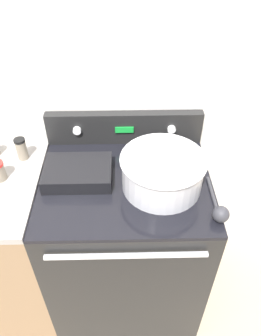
{
  "coord_description": "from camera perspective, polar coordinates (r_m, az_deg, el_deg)",
  "views": [
    {
      "loc": [
        -0.0,
        -0.74,
        1.92
      ],
      "look_at": [
        0.02,
        0.34,
        0.98
      ],
      "focal_mm": 35.0,
      "sensor_mm": 36.0,
      "label": 1
    }
  ],
  "objects": [
    {
      "name": "mixing_bowl",
      "position": [
        1.39,
        5.77,
        -0.45
      ],
      "size": [
        0.36,
        0.36,
        0.15
      ],
      "color": "silver",
      "rests_on": "stove_range"
    },
    {
      "name": "ladle",
      "position": [
        1.34,
        15.45,
        -7.36
      ],
      "size": [
        0.07,
        0.27,
        0.07
      ],
      "color": "#333338",
      "rests_on": "stove_range"
    },
    {
      "name": "kitchen_wall",
      "position": [
        1.56,
        -1.05,
        15.9
      ],
      "size": [
        8.0,
        0.05,
        2.5
      ],
      "color": "silver",
      "rests_on": "ground_plane"
    },
    {
      "name": "control_panel",
      "position": [
        1.64,
        -0.93,
        7.06
      ],
      "size": [
        0.77,
        0.07,
        0.17
      ],
      "color": "black",
      "rests_on": "stove_range"
    },
    {
      "name": "casserole_dish",
      "position": [
        1.46,
        -8.99,
        -0.65
      ],
      "size": [
        0.3,
        0.21,
        0.07
      ],
      "color": "black",
      "rests_on": "stove_range"
    },
    {
      "name": "spice_jar_black_cap",
      "position": [
        1.61,
        -18.31,
        3.21
      ],
      "size": [
        0.05,
        0.05,
        0.11
      ],
      "color": "gray",
      "rests_on": "side_counter"
    },
    {
      "name": "stove_range",
      "position": [
        1.81,
        -0.64,
        -12.77
      ],
      "size": [
        0.77,
        0.67,
        0.92
      ],
      "color": "black",
      "rests_on": "ground_plane"
    }
  ]
}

